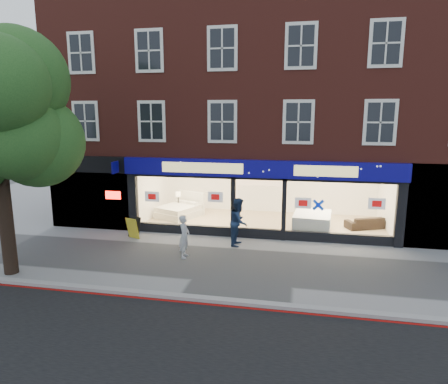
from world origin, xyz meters
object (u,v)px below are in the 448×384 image
(sofa, at_px, (366,222))
(a_board, at_px, (134,228))
(mattress_stack, at_px, (312,222))
(pedestrian_grey, at_px, (184,236))
(display_bed, at_px, (180,210))
(pedestrian_blue, at_px, (239,222))

(sofa, relative_size, a_board, 2.02)
(sofa, height_order, a_board, a_board)
(mattress_stack, distance_m, pedestrian_grey, 6.09)
(mattress_stack, bearing_deg, a_board, -162.81)
(a_board, bearing_deg, display_bed, 95.38)
(display_bed, bearing_deg, a_board, -81.94)
(mattress_stack, bearing_deg, sofa, 19.35)
(mattress_stack, height_order, a_board, a_board)
(sofa, bearing_deg, a_board, -5.82)
(a_board, distance_m, pedestrian_grey, 3.25)
(mattress_stack, xyz_separation_m, a_board, (-7.32, -2.27, -0.04))
(pedestrian_grey, bearing_deg, mattress_stack, -51.28)
(display_bed, height_order, pedestrian_blue, pedestrian_blue)
(display_bed, xyz_separation_m, mattress_stack, (6.39, -1.17, 0.07))
(mattress_stack, xyz_separation_m, sofa, (2.37, 0.83, -0.12))
(mattress_stack, relative_size, pedestrian_blue, 1.10)
(display_bed, relative_size, pedestrian_grey, 1.59)
(display_bed, distance_m, pedestrian_grey, 5.48)
(display_bed, relative_size, a_board, 2.77)
(mattress_stack, xyz_separation_m, pedestrian_blue, (-2.88, -2.26, 0.46))
(sofa, bearing_deg, display_bed, -25.76)
(a_board, height_order, pedestrian_grey, pedestrian_grey)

